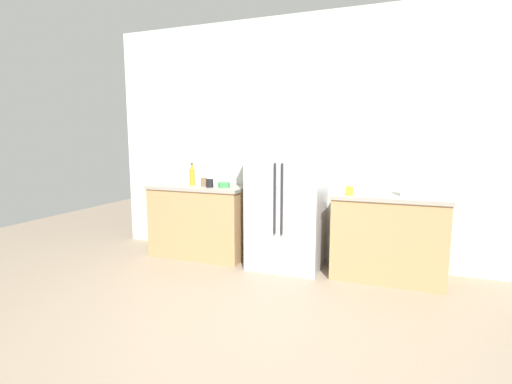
% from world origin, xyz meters
% --- Properties ---
extents(ground_plane, '(10.24, 10.24, 0.00)m').
position_xyz_m(ground_plane, '(0.00, 0.00, 0.00)').
color(ground_plane, gray).
extents(kitchen_back_panel, '(5.12, 0.10, 2.95)m').
position_xyz_m(kitchen_back_panel, '(0.00, 2.01, 1.47)').
color(kitchen_back_panel, silver).
rests_on(kitchen_back_panel, ground_plane).
extents(counter_left, '(1.24, 0.64, 0.91)m').
position_xyz_m(counter_left, '(-1.22, 1.64, 0.46)').
color(counter_left, tan).
rests_on(counter_left, ground_plane).
extents(counter_right, '(1.17, 0.64, 0.91)m').
position_xyz_m(counter_right, '(1.06, 1.64, 0.46)').
color(counter_right, tan).
rests_on(counter_right, ground_plane).
extents(refrigerator, '(0.82, 0.68, 1.71)m').
position_xyz_m(refrigerator, '(-0.06, 1.61, 0.86)').
color(refrigerator, '#B2B5BA').
rests_on(refrigerator, ground_plane).
extents(toaster, '(0.22, 0.14, 0.17)m').
position_xyz_m(toaster, '(1.27, 1.63, 1.00)').
color(toaster, silver).
rests_on(toaster, counter_right).
extents(bottle_a, '(0.07, 0.07, 0.28)m').
position_xyz_m(bottle_a, '(-1.31, 1.61, 1.02)').
color(bottle_a, orange).
rests_on(bottle_a, counter_left).
extents(cup_a, '(0.09, 0.09, 0.10)m').
position_xyz_m(cup_a, '(-1.01, 1.50, 0.96)').
color(cup_a, black).
rests_on(cup_a, counter_left).
extents(cup_b, '(0.08, 0.08, 0.09)m').
position_xyz_m(cup_b, '(0.66, 1.46, 0.96)').
color(cup_b, yellow).
rests_on(cup_b, counter_right).
extents(cup_c, '(0.07, 0.07, 0.11)m').
position_xyz_m(cup_c, '(-1.12, 1.57, 0.96)').
color(cup_c, brown).
rests_on(cup_c, counter_left).
extents(bowl_a, '(0.14, 0.14, 0.06)m').
position_xyz_m(bowl_a, '(-0.85, 1.57, 0.94)').
color(bowl_a, green).
rests_on(bowl_a, counter_left).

